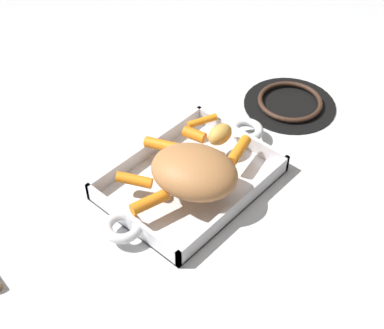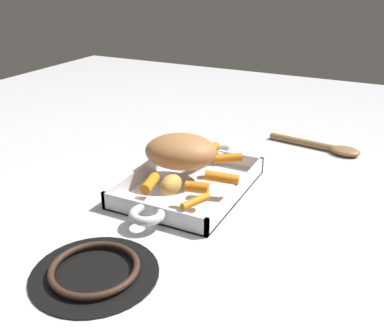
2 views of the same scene
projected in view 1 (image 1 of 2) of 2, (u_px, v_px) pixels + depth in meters
name	position (u px, v px, depth m)	size (l,w,h in m)	color
ground_plane	(190.00, 184.00, 1.03)	(2.33, 2.33, 0.00)	silver
roasting_dish	(190.00, 180.00, 1.02)	(0.41, 0.23, 0.04)	silver
pork_roast	(194.00, 172.00, 0.95)	(0.16, 0.12, 0.07)	#AC7241
baby_carrot_short	(194.00, 135.00, 1.06)	(0.02, 0.02, 0.04)	orange
baby_carrot_long	(134.00, 180.00, 0.97)	(0.02, 0.02, 0.06)	orange
baby_carrot_center_left	(239.00, 150.00, 1.03)	(0.02, 0.02, 0.07)	orange
baby_carrot_southwest	(202.00, 121.00, 1.09)	(0.01, 0.01, 0.06)	orange
baby_carrot_northwest	(150.00, 202.00, 0.93)	(0.02, 0.02, 0.07)	orange
baby_carrot_northeast	(162.00, 145.00, 1.04)	(0.02, 0.02, 0.07)	orange
potato_golden_small	(220.00, 134.00, 1.04)	(0.05, 0.04, 0.04)	gold
stove_burner_rear	(291.00, 104.00, 1.19)	(0.20, 0.20, 0.02)	black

